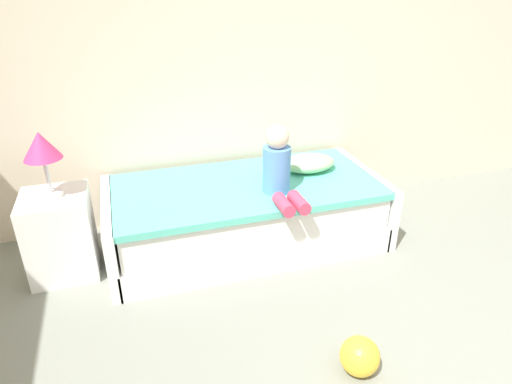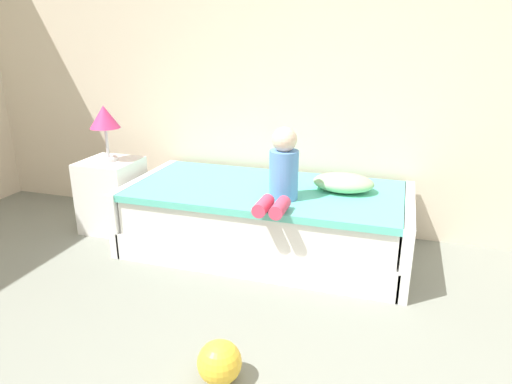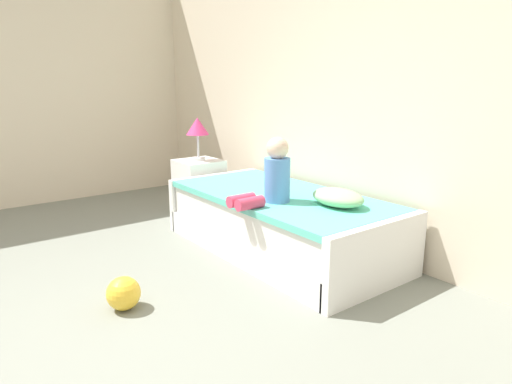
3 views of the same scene
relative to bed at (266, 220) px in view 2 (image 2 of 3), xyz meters
name	(u,v)px [view 2 (image 2 of 3)]	position (x,y,z in m)	size (l,w,h in m)	color
wall_rear	(375,53)	(0.67, 0.60, 1.20)	(7.20, 0.10, 2.90)	beige
bed	(266,220)	(0.00, 0.00, 0.00)	(2.11, 1.00, 0.50)	white
nightstand	(113,195)	(-1.35, 0.00, 0.05)	(0.44, 0.44, 0.60)	white
table_lamp	(104,120)	(-1.35, 0.00, 0.69)	(0.24, 0.24, 0.45)	silver
child_figure	(282,172)	(0.18, -0.23, 0.46)	(0.20, 0.51, 0.50)	#598CD1
pillow	(343,183)	(0.55, 0.10, 0.32)	(0.44, 0.30, 0.13)	#99CC8C
toy_ball	(219,362)	(0.20, -1.45, -0.14)	(0.21, 0.21, 0.21)	yellow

